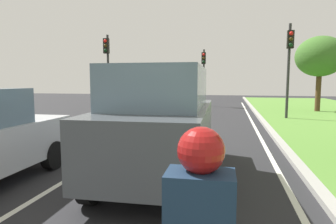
% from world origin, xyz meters
% --- Properties ---
extents(ground_plane, '(60.00, 60.00, 0.00)m').
position_xyz_m(ground_plane, '(0.00, 14.00, 0.00)').
color(ground_plane, '#262628').
extents(lane_line_center, '(0.12, 32.00, 0.01)m').
position_xyz_m(lane_line_center, '(-0.70, 14.00, 0.00)').
color(lane_line_center, silver).
rests_on(lane_line_center, ground).
extents(lane_line_right_edge, '(0.12, 32.00, 0.01)m').
position_xyz_m(lane_line_right_edge, '(3.60, 14.00, 0.00)').
color(lane_line_right_edge, silver).
rests_on(lane_line_right_edge, ground).
extents(curb_right, '(0.24, 48.00, 0.12)m').
position_xyz_m(curb_right, '(4.10, 14.00, 0.06)').
color(curb_right, '#9E9B93').
rests_on(curb_right, ground).
extents(car_suv_ahead, '(2.10, 4.56, 2.28)m').
position_xyz_m(car_suv_ahead, '(1.14, 8.29, 1.17)').
color(car_suv_ahead, '#474C51').
rests_on(car_suv_ahead, ground).
extents(rider_person, '(0.51, 0.41, 1.16)m').
position_xyz_m(rider_person, '(2.35, 4.25, 1.19)').
color(rider_person, '#192D47').
rests_on(rider_person, ground).
extents(traffic_light_near_right, '(0.32, 0.50, 4.93)m').
position_xyz_m(traffic_light_near_right, '(5.44, 18.48, 3.27)').
color(traffic_light_near_right, '#2D2D2D').
rests_on(traffic_light_near_right, ground).
extents(traffic_light_overhead_left, '(0.32, 0.50, 4.82)m').
position_xyz_m(traffic_light_overhead_left, '(-4.92, 19.22, 3.26)').
color(traffic_light_overhead_left, '#2D2D2D').
rests_on(traffic_light_overhead_left, ground).
extents(traffic_light_far_median, '(0.32, 0.50, 4.46)m').
position_xyz_m(traffic_light_far_median, '(0.44, 25.36, 3.03)').
color(traffic_light_far_median, '#2D2D2D').
rests_on(traffic_light_far_median, ground).
extents(tree_roadside_far, '(3.00, 3.00, 4.84)m').
position_xyz_m(tree_roadside_far, '(8.05, 22.69, 3.54)').
color(tree_roadside_far, '#4C331E').
rests_on(tree_roadside_far, ground).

